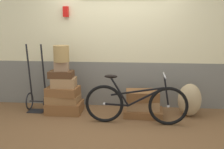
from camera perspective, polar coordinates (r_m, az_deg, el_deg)
name	(u,v)px	position (r m, az deg, el deg)	size (l,w,h in m)	color
ground	(111,120)	(4.70, -0.21, -10.03)	(8.72, 5.20, 0.06)	brown
station_building	(116,31)	(5.22, 0.86, 9.52)	(6.72, 0.74, 3.03)	slate
suitcase_0	(65,107)	(5.05, -10.33, -7.07)	(0.65, 0.49, 0.21)	brown
suitcase_1	(63,98)	(5.02, -10.64, -5.13)	(0.60, 0.44, 0.14)	olive
suitcase_2	(63,91)	(4.95, -10.75, -3.59)	(0.58, 0.40, 0.16)	brown
suitcase_3	(64,82)	(4.91, -10.51, -1.70)	(0.44, 0.30, 0.18)	#9E754C
suitcase_4	(61,74)	(4.89, -11.10, 0.04)	(0.44, 0.29, 0.13)	#4C2D19
suitcase_5	(62,66)	(4.86, -11.03, 1.79)	(0.25, 0.18, 0.17)	#937051
suitcase_6	(143,112)	(4.84, 6.90, -8.28)	(0.69, 0.47, 0.13)	brown
suitcase_7	(143,104)	(4.85, 6.83, -6.40)	(0.59, 0.42, 0.17)	#9E754C
suitcase_8	(142,95)	(4.77, 6.68, -4.55)	(0.58, 0.39, 0.17)	brown
wicker_basket	(61,54)	(4.82, -11.09, 4.53)	(0.28, 0.28, 0.30)	#A8844C
luggage_trolley	(37,96)	(5.26, -16.06, -4.53)	(0.37, 0.39, 1.29)	black
burlap_sack	(190,100)	(4.94, 16.68, -5.38)	(0.42, 0.36, 0.60)	tan
bicycle	(135,104)	(4.39, 5.18, -6.39)	(1.73, 0.46, 0.86)	black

